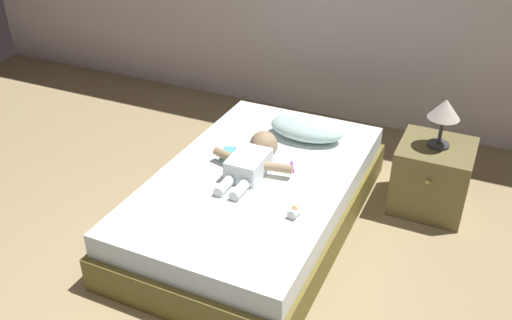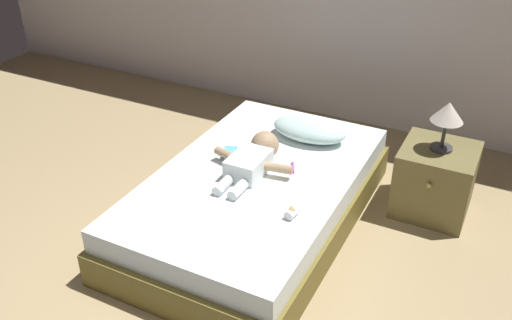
% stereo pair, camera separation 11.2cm
% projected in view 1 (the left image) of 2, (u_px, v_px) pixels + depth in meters
% --- Properties ---
extents(bed, '(1.21, 2.00, 0.38)m').
position_uv_depth(bed, '(256.00, 198.00, 3.62)').
color(bed, brown).
rests_on(bed, ground_plane).
extents(pillow, '(0.53, 0.31, 0.15)m').
position_uv_depth(pillow, '(307.00, 128.00, 3.90)').
color(pillow, silver).
rests_on(pillow, bed).
extents(baby, '(0.55, 0.64, 0.19)m').
position_uv_depth(baby, '(253.00, 159.00, 3.54)').
color(baby, white).
rests_on(baby, bed).
extents(toothbrush, '(0.07, 0.13, 0.02)m').
position_uv_depth(toothbrush, '(292.00, 166.00, 3.59)').
color(toothbrush, '#BA2BAC').
rests_on(toothbrush, bed).
extents(nightstand, '(0.48, 0.51, 0.47)m').
position_uv_depth(nightstand, '(432.00, 176.00, 3.76)').
color(nightstand, brown).
rests_on(nightstand, ground_plane).
extents(lamp, '(0.20, 0.20, 0.33)m').
position_uv_depth(lamp, '(445.00, 112.00, 3.51)').
color(lamp, '#333338').
rests_on(lamp, nightstand).
extents(toy_block, '(0.11, 0.11, 0.08)m').
position_uv_depth(toy_block, '(230.00, 155.00, 3.64)').
color(toy_block, '#56B2D1').
rests_on(toy_block, bed).
extents(baby_bottle, '(0.07, 0.09, 0.08)m').
position_uv_depth(baby_bottle, '(295.00, 211.00, 3.12)').
color(baby_bottle, white).
rests_on(baby_bottle, bed).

